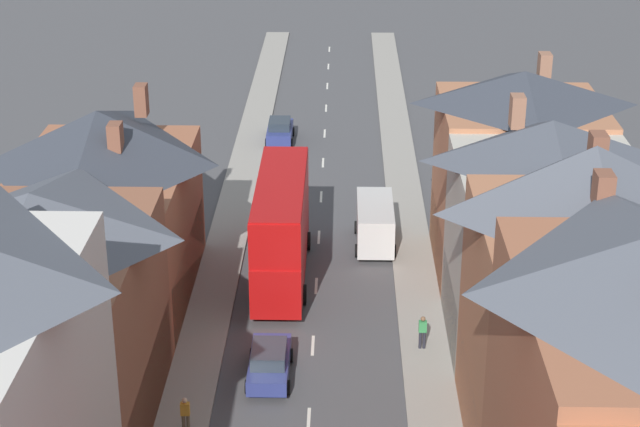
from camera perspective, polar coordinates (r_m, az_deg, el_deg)
name	(u,v)px	position (r m, az deg, el deg)	size (l,w,h in m)	color
pavement_left	(221,267)	(56.63, -5.33, -2.83)	(2.20, 104.00, 0.14)	gray
pavement_right	(414,268)	(56.40, 5.04, -2.93)	(2.20, 104.00, 0.14)	gray
centre_line_dashes	(316,286)	(54.53, -0.21, -3.88)	(0.14, 97.80, 0.01)	silver
double_decker_bus_lead	(281,227)	(54.37, -2.09, -0.70)	(2.74, 10.80, 5.30)	#B70F0F
car_parked_left_a	(269,362)	(46.55, -2.72, -7.90)	(1.90, 4.22, 1.57)	navy
car_far_grey	(280,130)	(74.81, -2.16, 4.46)	(1.90, 3.97, 1.65)	navy
delivery_van	(375,222)	(58.56, 2.95, -0.48)	(2.20, 5.20, 2.41)	silver
pedestrian_far_left	(185,413)	(43.05, -7.20, -10.54)	(0.36, 0.22, 1.61)	brown
pedestrian_far_right	(423,331)	(48.57, 5.49, -6.24)	(0.36, 0.22, 1.61)	#23232D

